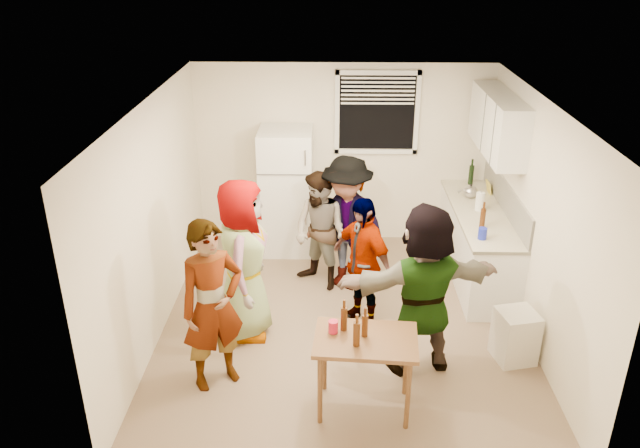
{
  "coord_description": "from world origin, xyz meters",
  "views": [
    {
      "loc": [
        -0.13,
        -5.93,
        3.94
      ],
      "look_at": [
        -0.26,
        0.17,
        1.15
      ],
      "focal_mm": 35.0,
      "sensor_mm": 36.0,
      "label": 1
    }
  ],
  "objects_px": {
    "beer_bottle_counter": "(482,228)",
    "serving_table": "(363,407)",
    "guest_stripe": "(219,380)",
    "guest_black": "(360,321)",
    "trash_bin": "(515,338)",
    "beer_bottle_table": "(364,336)",
    "guest_back_left": "(320,285)",
    "red_cup": "(333,332)",
    "kettle": "(470,197)",
    "guest_back_right": "(346,284)",
    "wine_bottle": "(470,184)",
    "guest_orange": "(418,365)",
    "guest_grey": "(247,332)",
    "refrigerator": "(287,191)",
    "blue_cup": "(482,239)"
  },
  "relations": [
    {
      "from": "blue_cup",
      "to": "red_cup",
      "type": "relative_size",
      "value": 1.14
    },
    {
      "from": "serving_table",
      "to": "guest_back_right",
      "type": "xyz_separation_m",
      "value": [
        -0.13,
        2.25,
        0.0
      ]
    },
    {
      "from": "serving_table",
      "to": "guest_orange",
      "type": "bearing_deg",
      "value": 47.95
    },
    {
      "from": "guest_orange",
      "to": "guest_stripe",
      "type": "bearing_deg",
      "value": -4.67
    },
    {
      "from": "kettle",
      "to": "guest_back_left",
      "type": "height_order",
      "value": "kettle"
    },
    {
      "from": "trash_bin",
      "to": "guest_back_right",
      "type": "height_order",
      "value": "trash_bin"
    },
    {
      "from": "wine_bottle",
      "to": "beer_bottle_table",
      "type": "relative_size",
      "value": 1.24
    },
    {
      "from": "guest_stripe",
      "to": "refrigerator",
      "type": "bearing_deg",
      "value": 46.58
    },
    {
      "from": "kettle",
      "to": "trash_bin",
      "type": "height_order",
      "value": "kettle"
    },
    {
      "from": "guest_orange",
      "to": "beer_bottle_table",
      "type": "bearing_deg",
      "value": 32.98
    },
    {
      "from": "trash_bin",
      "to": "guest_black",
      "type": "relative_size",
      "value": 0.36
    },
    {
      "from": "guest_back_right",
      "to": "refrigerator",
      "type": "bearing_deg",
      "value": 159.82
    },
    {
      "from": "beer_bottle_counter",
      "to": "guest_black",
      "type": "bearing_deg",
      "value": -157.11
    },
    {
      "from": "guest_back_right",
      "to": "guest_orange",
      "type": "bearing_deg",
      "value": -34.6
    },
    {
      "from": "refrigerator",
      "to": "guest_back_right",
      "type": "relative_size",
      "value": 1.01
    },
    {
      "from": "guest_back_left",
      "to": "guest_black",
      "type": "bearing_deg",
      "value": -18.88
    },
    {
      "from": "guest_stripe",
      "to": "guest_back_right",
      "type": "distance_m",
      "value": 2.28
    },
    {
      "from": "beer_bottle_table",
      "to": "guest_back_left",
      "type": "relative_size",
      "value": 0.14
    },
    {
      "from": "beer_bottle_table",
      "to": "guest_back_left",
      "type": "distance_m",
      "value": 2.37
    },
    {
      "from": "blue_cup",
      "to": "serving_table",
      "type": "relative_size",
      "value": 0.14
    },
    {
      "from": "red_cup",
      "to": "kettle",
      "type": "bearing_deg",
      "value": 58.59
    },
    {
      "from": "red_cup",
      "to": "guest_back_left",
      "type": "xyz_separation_m",
      "value": [
        -0.16,
        2.16,
        -0.76
      ]
    },
    {
      "from": "refrigerator",
      "to": "serving_table",
      "type": "xyz_separation_m",
      "value": [
        0.92,
        -3.26,
        -0.85
      ]
    },
    {
      "from": "wine_bottle",
      "to": "guest_grey",
      "type": "distance_m",
      "value": 3.72
    },
    {
      "from": "guest_back_right",
      "to": "wine_bottle",
      "type": "bearing_deg",
      "value": 67.01
    },
    {
      "from": "refrigerator",
      "to": "wine_bottle",
      "type": "relative_size",
      "value": 6.43
    },
    {
      "from": "refrigerator",
      "to": "red_cup",
      "type": "relative_size",
      "value": 14.75
    },
    {
      "from": "guest_grey",
      "to": "guest_back_left",
      "type": "height_order",
      "value": "guest_grey"
    },
    {
      "from": "blue_cup",
      "to": "guest_orange",
      "type": "relative_size",
      "value": 0.07
    },
    {
      "from": "guest_stripe",
      "to": "guest_black",
      "type": "relative_size",
      "value": 1.13
    },
    {
      "from": "trash_bin",
      "to": "guest_back_left",
      "type": "distance_m",
      "value": 2.5
    },
    {
      "from": "guest_stripe",
      "to": "beer_bottle_counter",
      "type": "bearing_deg",
      "value": -3.38
    },
    {
      "from": "kettle",
      "to": "beer_bottle_counter",
      "type": "relative_size",
      "value": 0.99
    },
    {
      "from": "blue_cup",
      "to": "guest_grey",
      "type": "bearing_deg",
      "value": -168.08
    },
    {
      "from": "guest_back_left",
      "to": "guest_black",
      "type": "distance_m",
      "value": 0.93
    },
    {
      "from": "kettle",
      "to": "beer_bottle_counter",
      "type": "distance_m",
      "value": 0.94
    },
    {
      "from": "wine_bottle",
      "to": "beer_bottle_counter",
      "type": "bearing_deg",
      "value": -95.99
    },
    {
      "from": "guest_black",
      "to": "red_cup",
      "type": "bearing_deg",
      "value": -53.18
    },
    {
      "from": "beer_bottle_counter",
      "to": "serving_table",
      "type": "height_order",
      "value": "beer_bottle_counter"
    },
    {
      "from": "red_cup",
      "to": "guest_stripe",
      "type": "bearing_deg",
      "value": 166.26
    },
    {
      "from": "guest_back_left",
      "to": "beer_bottle_table",
      "type": "bearing_deg",
      "value": -38.05
    },
    {
      "from": "kettle",
      "to": "refrigerator",
      "type": "bearing_deg",
      "value": 170.27
    },
    {
      "from": "blue_cup",
      "to": "guest_back_left",
      "type": "height_order",
      "value": "blue_cup"
    },
    {
      "from": "guest_black",
      "to": "beer_bottle_table",
      "type": "bearing_deg",
      "value": -41.66
    },
    {
      "from": "beer_bottle_table",
      "to": "guest_black",
      "type": "height_order",
      "value": "beer_bottle_table"
    },
    {
      "from": "trash_bin",
      "to": "guest_black",
      "type": "height_order",
      "value": "trash_bin"
    },
    {
      "from": "serving_table",
      "to": "red_cup",
      "type": "relative_size",
      "value": 7.85
    },
    {
      "from": "guest_grey",
      "to": "guest_back_left",
      "type": "relative_size",
      "value": 1.21
    },
    {
      "from": "beer_bottle_counter",
      "to": "guest_black",
      "type": "relative_size",
      "value": 0.16
    },
    {
      "from": "guest_stripe",
      "to": "guest_black",
      "type": "distance_m",
      "value": 1.79
    }
  ]
}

